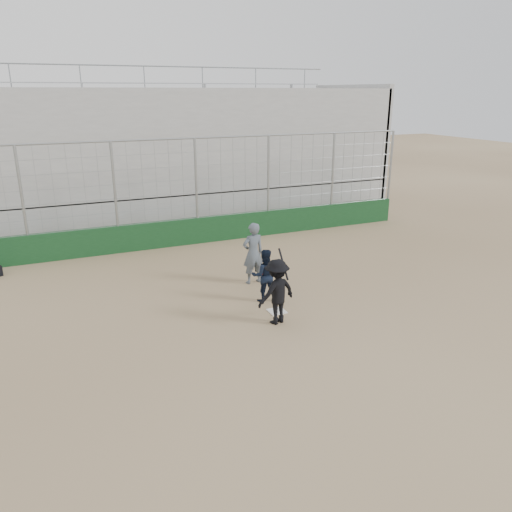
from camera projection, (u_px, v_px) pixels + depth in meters
name	position (u px, v px, depth m)	size (l,w,h in m)	color
ground	(277.00, 312.00, 13.40)	(90.00, 90.00, 0.00)	brown
home_plate	(277.00, 311.00, 13.40)	(0.44, 0.44, 0.02)	white
backstop	(198.00, 219.00, 19.19)	(18.10, 0.25, 4.04)	#113619
bleachers	(164.00, 153.00, 22.87)	(20.25, 6.70, 6.98)	#9A9A9A
batter_at_plate	(277.00, 292.00, 12.52)	(1.22, 0.89, 1.85)	black
catcher_crouched	(265.00, 284.00, 13.94)	(0.84, 0.71, 1.04)	black
umpire	(253.00, 256.00, 15.16)	(0.70, 0.46, 1.72)	#4D5762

